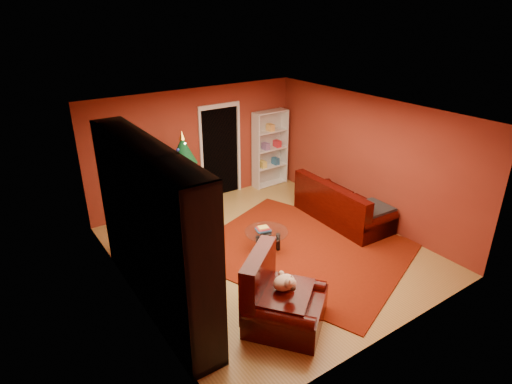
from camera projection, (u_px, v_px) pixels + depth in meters
floor at (268, 251)px, 8.01m from camera, size 5.00×5.50×0.05m
ceiling at (270, 112)px, 6.94m from camera, size 5.00×5.50×0.05m
wall_back at (196, 147)px, 9.57m from camera, size 5.00×0.05×2.60m
wall_left at (128, 225)px, 6.17m from camera, size 0.05×5.50×2.60m
wall_right at (368, 159)px, 8.79m from camera, size 0.05×5.50×2.60m
doorway at (220, 153)px, 9.95m from camera, size 1.06×0.60×2.16m
rug at (303, 250)px, 8.00m from camera, size 4.17×4.46×0.02m
media_unit at (152, 230)px, 6.09m from camera, size 0.55×3.34×2.55m
christmas_tree at (185, 178)px, 8.80m from camera, size 1.44×1.44×1.96m
gift_box_teal at (145, 222)px, 8.73m from camera, size 0.31×0.31×0.28m
gift_box_green at (198, 208)px, 9.35m from camera, size 0.31×0.31×0.27m
gift_box_red at (177, 219)px, 8.95m from camera, size 0.20×0.20×0.20m
white_bookshelf at (270, 149)px, 10.55m from camera, size 0.91×0.34×1.94m
armchair at (286, 298)px, 6.00m from camera, size 1.59×1.59×0.89m
dog at (284, 283)px, 5.97m from camera, size 0.50×0.48×0.29m
sofa at (344, 201)px, 8.94m from camera, size 1.04×2.16×0.91m
coffee_table at (266, 241)px, 7.92m from camera, size 0.98×0.98×0.50m
acrylic_chair at (206, 207)px, 8.80m from camera, size 0.50×0.53×0.77m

